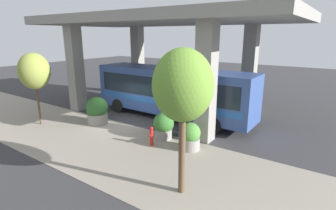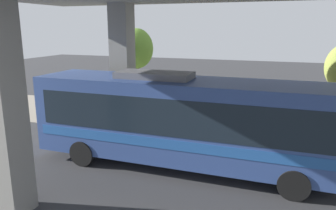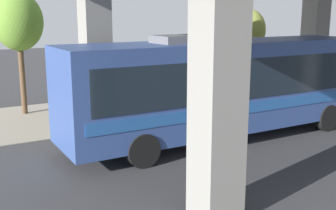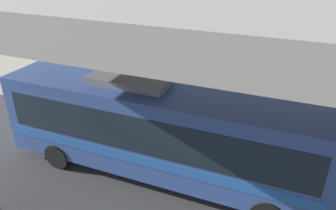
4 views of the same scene
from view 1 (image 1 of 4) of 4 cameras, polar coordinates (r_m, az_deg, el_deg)
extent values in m
plane|color=#38383A|center=(17.12, -9.21, -4.11)|extent=(80.00, 80.00, 0.00)
cube|color=gray|center=(15.25, -17.04, -7.01)|extent=(6.00, 40.00, 0.02)
cube|color=gray|center=(13.69, 8.25, 4.71)|extent=(0.90, 0.90, 6.29)
cube|color=gray|center=(20.73, -19.49, 7.51)|extent=(0.90, 0.90, 6.29)
cube|color=gray|center=(20.14, 17.28, 7.49)|extent=(0.90, 0.90, 6.29)
cube|color=gray|center=(25.45, -6.59, 9.52)|extent=(0.90, 0.90, 6.29)
cube|color=gray|center=(19.28, -1.44, 18.11)|extent=(9.40, 18.71, 0.60)
cube|color=#334C8C|center=(17.76, 0.86, 3.21)|extent=(2.54, 11.35, 2.94)
cube|color=#19232D|center=(17.69, 0.86, 4.32)|extent=(2.58, 10.44, 1.29)
cube|color=#2659A5|center=(17.89, 0.85, 1.36)|extent=(2.58, 10.78, 0.35)
cube|color=slate|center=(16.90, 4.11, 8.02)|extent=(1.27, 2.84, 0.24)
cylinder|color=black|center=(19.68, -10.78, -0.13)|extent=(0.28, 1.00, 1.00)
cylinder|color=black|center=(21.35, -6.26, 1.25)|extent=(0.28, 1.00, 1.00)
cylinder|color=black|center=(15.40, 9.85, -4.38)|extent=(0.28, 1.00, 1.00)
cylinder|color=black|center=(17.49, 13.15, -2.19)|extent=(0.28, 1.00, 1.00)
cylinder|color=red|center=(13.64, -3.60, -7.03)|extent=(0.18, 0.18, 0.89)
sphere|color=red|center=(13.46, -3.63, -5.07)|extent=(0.17, 0.17, 0.17)
cylinder|color=red|center=(13.49, -3.96, -6.68)|extent=(0.11, 0.08, 0.08)
cylinder|color=red|center=(13.69, -3.26, -6.34)|extent=(0.11, 0.08, 0.08)
cylinder|color=gray|center=(13.26, 4.79, -8.40)|extent=(0.98, 0.98, 0.60)
sphere|color=#4C8C38|center=(13.04, 4.85, -6.04)|extent=(1.04, 1.04, 1.04)
sphere|color=orange|center=(13.15, 5.47, -6.56)|extent=(0.34, 0.34, 0.34)
cylinder|color=gray|center=(14.51, -0.94, -6.25)|extent=(0.92, 0.92, 0.59)
sphere|color=#38722D|center=(14.30, -0.96, -3.96)|extent=(1.15, 1.15, 1.15)
sphere|color=#993F8C|center=(14.40, -0.39, -4.61)|extent=(0.32, 0.32, 0.32)
cylinder|color=gray|center=(17.52, -15.06, -2.82)|extent=(1.28, 1.28, 0.69)
sphere|color=#2D6028|center=(17.31, -15.23, -0.55)|extent=(1.38, 1.38, 1.38)
sphere|color=orange|center=(17.37, -14.51, -1.13)|extent=(0.45, 0.45, 0.45)
cylinder|color=brown|center=(18.34, -26.38, 0.45)|extent=(0.13, 0.13, 2.87)
ellipsoid|color=olive|center=(18.00, -27.12, 6.59)|extent=(1.85, 1.85, 2.22)
cylinder|color=brown|center=(9.31, 3.06, -9.70)|extent=(0.24, 0.24, 3.35)
ellipsoid|color=olive|center=(8.60, 3.27, 4.29)|extent=(2.05, 2.05, 2.45)
camera|label=2|loc=(28.83, 7.81, 14.31)|focal=35.00mm
camera|label=3|loc=(25.90, 33.08, 9.91)|focal=45.00mm
camera|label=4|loc=(27.20, 4.54, 19.49)|focal=35.00mm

